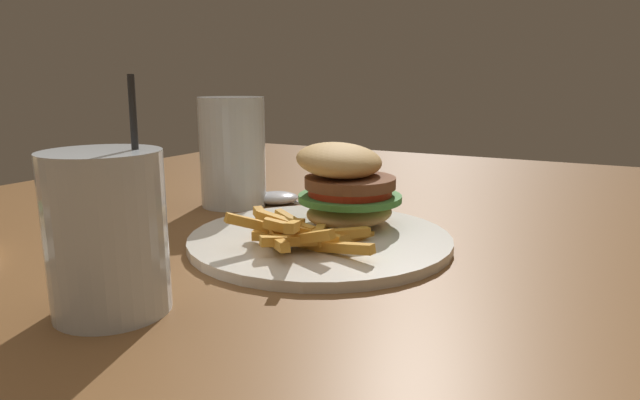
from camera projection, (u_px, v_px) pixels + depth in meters
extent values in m
cube|color=brown|center=(225.00, 279.00, 0.51)|extent=(1.69, 1.12, 0.03)
cylinder|color=brown|center=(265.00, 291.00, 1.49)|extent=(0.09, 0.09, 0.74)
cylinder|color=silver|center=(320.00, 239.00, 0.56)|extent=(0.27, 0.27, 0.01)
ellipsoid|color=tan|center=(350.00, 213.00, 0.60)|extent=(0.12, 0.10, 0.03)
cylinder|color=#428438|center=(350.00, 198.00, 0.59)|extent=(0.13, 0.13, 0.01)
cylinder|color=red|center=(350.00, 191.00, 0.59)|extent=(0.10, 0.10, 0.01)
cylinder|color=brown|center=(350.00, 182.00, 0.59)|extent=(0.11, 0.11, 0.01)
ellipsoid|color=tan|center=(340.00, 160.00, 0.59)|extent=(0.12, 0.10, 0.05)
cube|color=gold|center=(346.00, 238.00, 0.53)|extent=(0.08, 0.03, 0.02)
cube|color=gold|center=(322.00, 228.00, 0.55)|extent=(0.07, 0.03, 0.01)
cube|color=gold|center=(296.00, 239.00, 0.50)|extent=(0.02, 0.08, 0.03)
cube|color=gold|center=(270.00, 227.00, 0.52)|extent=(0.05, 0.07, 0.03)
cube|color=gold|center=(295.00, 225.00, 0.50)|extent=(0.08, 0.04, 0.03)
cube|color=gold|center=(329.00, 235.00, 0.52)|extent=(0.08, 0.06, 0.01)
cube|color=gold|center=(292.00, 241.00, 0.49)|extent=(0.05, 0.05, 0.01)
cube|color=gold|center=(276.00, 241.00, 0.50)|extent=(0.06, 0.06, 0.02)
cube|color=gold|center=(263.00, 226.00, 0.51)|extent=(0.07, 0.05, 0.03)
cube|color=gold|center=(333.00, 247.00, 0.50)|extent=(0.03, 0.09, 0.02)
cube|color=gold|center=(301.00, 231.00, 0.50)|extent=(0.03, 0.07, 0.02)
cube|color=gold|center=(303.00, 228.00, 0.56)|extent=(0.03, 0.08, 0.03)
cube|color=gold|center=(293.00, 236.00, 0.52)|extent=(0.04, 0.08, 0.01)
cube|color=gold|center=(285.00, 223.00, 0.51)|extent=(0.01, 0.06, 0.02)
cylinder|color=silver|center=(233.00, 152.00, 0.72)|extent=(0.09, 0.09, 0.15)
cylinder|color=#B26B19|center=(233.00, 163.00, 0.73)|extent=(0.08, 0.08, 0.12)
cylinder|color=silver|center=(107.00, 233.00, 0.38)|extent=(0.08, 0.08, 0.12)
cylinder|color=orange|center=(109.00, 256.00, 0.39)|extent=(0.07, 0.07, 0.08)
cylinder|color=black|center=(138.00, 196.00, 0.38)|extent=(0.02, 0.01, 0.17)
ellipsoid|color=silver|center=(277.00, 198.00, 0.74)|extent=(0.07, 0.08, 0.02)
cube|color=silver|center=(343.00, 202.00, 0.75)|extent=(0.08, 0.12, 0.00)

